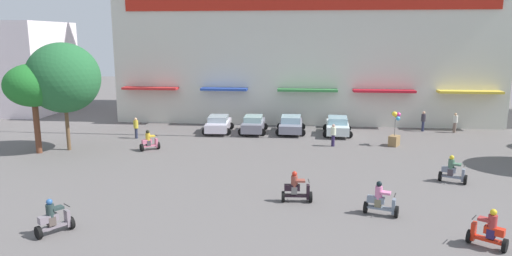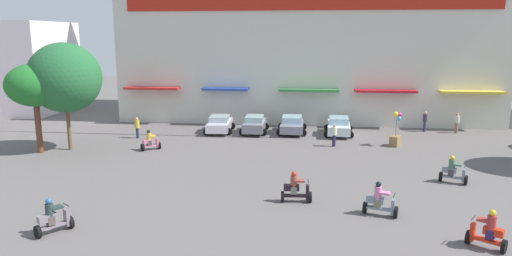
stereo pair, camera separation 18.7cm
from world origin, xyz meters
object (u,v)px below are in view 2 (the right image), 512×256
(pedestrian_1, at_px, (137,127))
(scooter_rider_4, at_px, (296,189))
(parked_car_1, at_px, (254,124))
(scooter_rider_6, at_px, (380,202))
(pedestrian_2, at_px, (334,134))
(pedestrian_3, at_px, (425,120))
(scooter_rider_1, at_px, (150,142))
(parked_car_2, at_px, (292,124))
(parked_car_3, at_px, (339,126))
(scooter_rider_2, at_px, (453,172))
(plaza_tree_0, at_px, (34,86))
(scooter_rider_5, at_px, (53,219))
(pedestrian_0, at_px, (457,122))
(balloon_vendor_cart, at_px, (396,133))
(plaza_tree_2, at_px, (65,78))
(scooter_rider_3, at_px, (488,232))
(parked_car_0, at_px, (220,124))

(pedestrian_1, bearing_deg, scooter_rider_4, -45.16)
(parked_car_1, distance_m, scooter_rider_6, 18.54)
(scooter_rider_6, height_order, pedestrian_2, pedestrian_2)
(pedestrian_3, bearing_deg, parked_car_1, -171.65)
(pedestrian_1, relative_size, pedestrian_3, 0.97)
(scooter_rider_1, bearing_deg, parked_car_2, 35.08)
(parked_car_3, xyz_separation_m, pedestrian_3, (7.24, 2.08, 0.23))
(parked_car_3, relative_size, pedestrian_1, 2.54)
(pedestrian_1, bearing_deg, scooter_rider_2, -22.78)
(plaza_tree_0, xyz_separation_m, scooter_rider_5, (7.99, -12.29, -3.97))
(pedestrian_0, distance_m, pedestrian_3, 2.49)
(scooter_rider_5, xyz_separation_m, pedestrian_3, (19.99, 22.39, 0.34))
(scooter_rider_5, xyz_separation_m, balloon_vendor_cart, (16.60, 16.86, 0.35))
(parked_car_3, xyz_separation_m, scooter_rider_2, (5.35, -11.82, -0.11))
(scooter_rider_1, xyz_separation_m, pedestrian_2, (12.85, 2.49, 0.33))
(pedestrian_3, relative_size, balloon_vendor_cart, 0.67)
(parked_car_1, relative_size, pedestrian_2, 2.36)
(scooter_rider_2, xyz_separation_m, scooter_rider_4, (-8.43, -3.86, 0.01))
(plaza_tree_2, xyz_separation_m, pedestrian_2, (18.52, 2.96, -4.13))
(scooter_rider_3, xyz_separation_m, scooter_rider_6, (-3.50, 2.87, -0.02))
(scooter_rider_1, height_order, scooter_rider_4, scooter_rider_4)
(plaza_tree_2, height_order, parked_car_0, plaza_tree_2)
(scooter_rider_4, xyz_separation_m, pedestrian_2, (2.48, 11.63, 0.28))
(parked_car_2, xyz_separation_m, scooter_rider_2, (9.11, -12.09, -0.10))
(plaza_tree_0, bearing_deg, parked_car_0, 35.99)
(scooter_rider_2, bearing_deg, parked_car_2, 127.00)
(scooter_rider_4, relative_size, scooter_rider_6, 0.97)
(parked_car_3, bearing_deg, pedestrian_2, -98.41)
(pedestrian_3, bearing_deg, scooter_rider_2, -97.78)
(scooter_rider_4, bearing_deg, scooter_rider_3, -29.62)
(pedestrian_0, bearing_deg, scooter_rider_4, -126.24)
(scooter_rider_2, xyz_separation_m, pedestrian_0, (4.37, 13.60, 0.30))
(scooter_rider_5, distance_m, pedestrian_0, 31.50)
(pedestrian_2, bearing_deg, pedestrian_0, 29.46)
(balloon_vendor_cart, bearing_deg, parked_car_2, 154.00)
(parked_car_2, bearing_deg, scooter_rider_2, -53.00)
(scooter_rider_3, bearing_deg, scooter_rider_4, 150.38)
(pedestrian_2, bearing_deg, parked_car_0, 156.40)
(parked_car_2, xyz_separation_m, balloon_vendor_cart, (7.62, -3.71, 0.26))
(scooter_rider_2, height_order, scooter_rider_6, scooter_rider_6)
(pedestrian_2, bearing_deg, parked_car_3, 81.59)
(plaza_tree_0, height_order, scooter_rider_3, plaza_tree_0)
(scooter_rider_3, xyz_separation_m, pedestrian_0, (5.54, 21.58, 0.28))
(plaza_tree_2, bearing_deg, parked_car_0, 36.61)
(parked_car_0, bearing_deg, pedestrian_0, 5.36)
(parked_car_3, bearing_deg, parked_car_0, -179.68)
(scooter_rider_5, height_order, balloon_vendor_cart, balloon_vendor_cart)
(scooter_rider_5, bearing_deg, scooter_rider_1, 92.94)
(scooter_rider_3, relative_size, scooter_rider_5, 1.03)
(scooter_rider_4, bearing_deg, pedestrian_1, 134.84)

